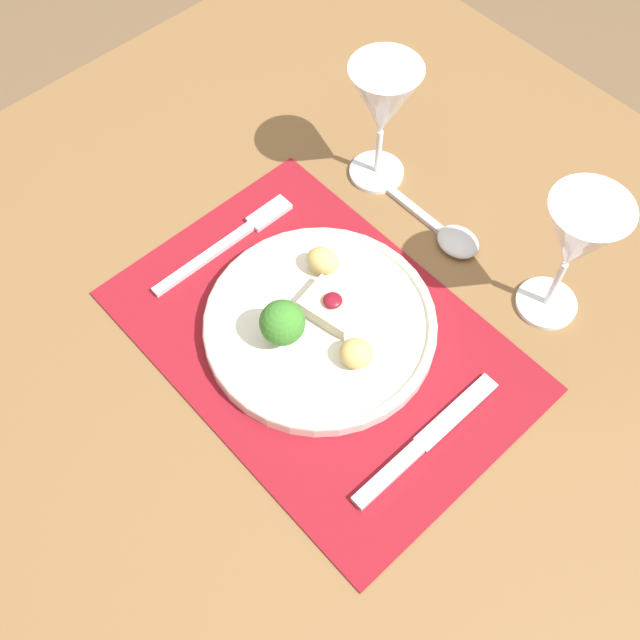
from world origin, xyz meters
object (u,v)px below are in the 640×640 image
at_px(spoon, 447,233).
at_px(wine_glass_near, 577,241).
at_px(knife, 417,448).
at_px(fork, 233,238).
at_px(wine_glass_far, 383,105).
at_px(dinner_plate, 319,323).

xyz_separation_m(spoon, wine_glass_near, (0.15, 0.01, 0.12)).
bearing_deg(knife, wine_glass_near, 96.40).
xyz_separation_m(fork, wine_glass_far, (0.04, 0.21, 0.11)).
xyz_separation_m(dinner_plate, wine_glass_far, (-0.12, 0.22, 0.10)).
xyz_separation_m(spoon, wine_glass_far, (-0.13, 0.01, 0.11)).
bearing_deg(spoon, fork, -126.42).
height_order(dinner_plate, spoon, dinner_plate).
distance_m(dinner_plate, wine_glass_far, 0.27).
distance_m(dinner_plate, spoon, 0.21).
bearing_deg(dinner_plate, wine_glass_far, 119.99).
relative_size(spoon, wine_glass_far, 1.10).
distance_m(fork, spoon, 0.26).
bearing_deg(dinner_plate, knife, -7.13).
relative_size(dinner_plate, fork, 1.29).
relative_size(wine_glass_near, wine_glass_far, 1.03).
relative_size(dinner_plate, spoon, 1.40).
relative_size(knife, wine_glass_near, 1.15).
relative_size(fork, wine_glass_near, 1.15).
xyz_separation_m(fork, spoon, (0.17, 0.20, 0.00)).
height_order(fork, spoon, spoon).
xyz_separation_m(fork, wine_glass_near, (0.32, 0.21, 0.12)).
relative_size(fork, wine_glass_far, 1.19).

